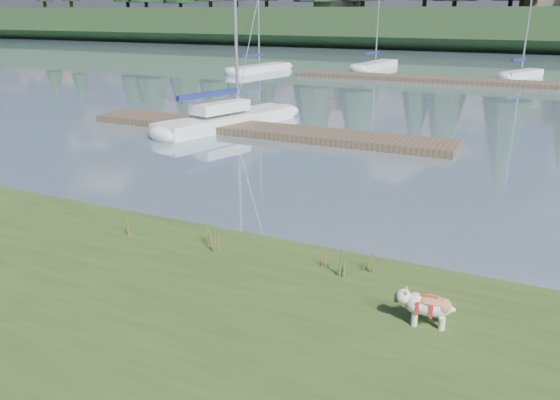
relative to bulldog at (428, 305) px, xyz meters
The scene contains 17 objects.
ground 33.95m from the bulldog, 98.96° to the left, with size 200.00×200.00×0.00m, color slate.
bank 5.86m from the bulldog, 154.97° to the right, with size 60.00×9.00×0.35m, color #344B1D.
ridge 76.73m from the bulldog, 93.95° to the left, with size 200.00×20.00×5.00m, color black.
bulldog is the anchor object (origin of this frame).
sailboat_main 17.57m from the bulldog, 128.89° to the left, with size 3.86×8.18×11.69m.
dock_near 15.61m from the bulldog, 126.55° to the left, with size 16.00×2.00×0.30m, color #4C3D2C.
dock_far 33.70m from the bulldog, 95.60° to the left, with size 26.00×2.20×0.30m, color #4C3D2C.
sailboat_bg_0 40.06m from the bulldog, 120.27° to the left, with size 3.07×7.76×11.09m.
sailboat_bg_1 43.36m from the bulldog, 106.41° to the left, with size 2.51×7.83×11.51m.
sailboat_bg_2 38.90m from the bulldog, 90.15° to the left, with size 3.31×5.57×8.71m.
weed_0 4.76m from the bulldog, 165.51° to the left, with size 0.17×0.14×0.62m.
weed_1 4.46m from the bulldog, 168.04° to the left, with size 0.17×0.14×0.56m.
weed_2 1.96m from the bulldog, 151.19° to the left, with size 0.17×0.14×0.67m.
weed_3 6.52m from the bulldog, behind, with size 0.17×0.14×0.58m.
weed_4 2.37m from the bulldog, 149.77° to the left, with size 0.17×0.14×0.45m.
weed_5 1.92m from the bulldog, 133.59° to the left, with size 0.17×0.14×0.51m.
mud_lip 5.66m from the bulldog, 159.95° to the left, with size 60.00×0.50×0.14m, color #33281C.
Camera 1 is at (6.35, -11.08, 4.90)m, focal length 35.00 mm.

